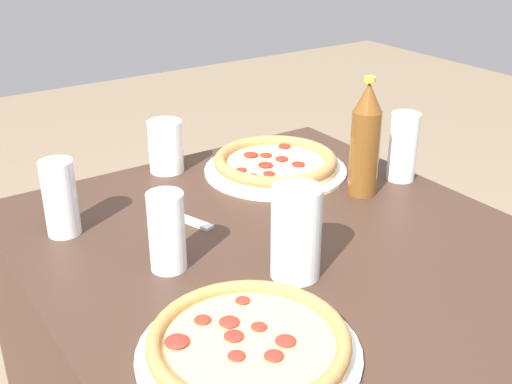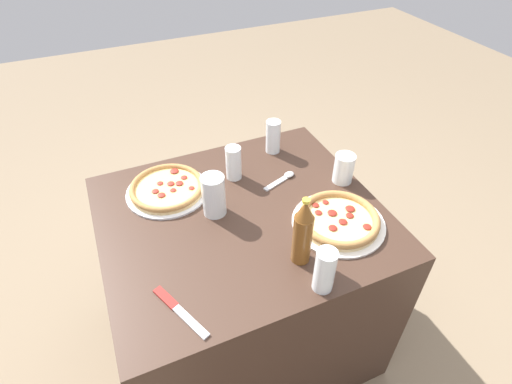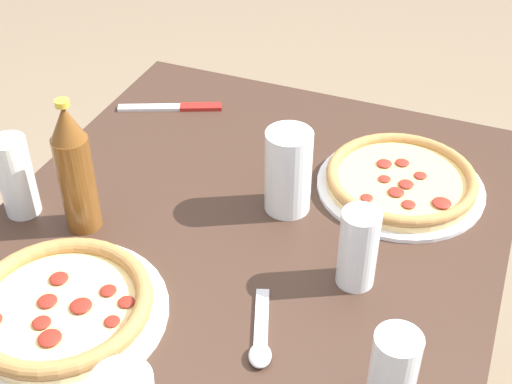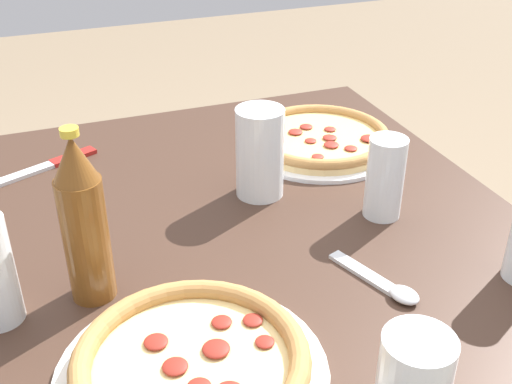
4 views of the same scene
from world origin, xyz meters
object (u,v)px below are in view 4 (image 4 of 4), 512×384
knife (46,166)px  spoon (388,286)px  pizza_veggie (320,139)px  beer_bottle (84,221)px  pizza_salami (192,365)px  glass_lemonade (260,157)px  glass_cola (385,181)px

knife → spoon: bearing=37.5°
pizza_veggie → knife: (-0.10, -0.51, -0.01)m
beer_bottle → pizza_salami: bearing=23.3°
glass_lemonade → spoon: 0.32m
glass_lemonade → beer_bottle: 0.36m
beer_bottle → spoon: size_ratio=1.62×
knife → glass_lemonade: bearing=56.3°
glass_lemonade → spoon: bearing=13.0°
spoon → glass_lemonade: bearing=-167.0°
pizza_veggie → beer_bottle: (0.30, -0.48, 0.10)m
glass_lemonade → knife: (-0.22, -0.34, -0.07)m
glass_cola → spoon: size_ratio=0.89×
glass_cola → glass_lemonade: bearing=-129.7°
glass_cola → beer_bottle: (0.04, -0.47, 0.05)m
pizza_salami → glass_cola: (-0.23, 0.38, 0.04)m
pizza_salami → spoon: size_ratio=2.09×
glass_cola → beer_bottle: bearing=-85.0°
glass_cola → spoon: 0.20m
glass_lemonade → spoon: size_ratio=1.02×
glass_lemonade → beer_bottle: bearing=-60.3°
pizza_veggie → spoon: size_ratio=2.01×
pizza_veggie → knife: size_ratio=1.43×
pizza_veggie → pizza_salami: bearing=-38.8°
beer_bottle → knife: bearing=-175.7°
pizza_salami → knife: pizza_salami is taller
pizza_veggie → glass_lemonade: glass_lemonade is taller
beer_bottle → knife: beer_bottle is taller
spoon → beer_bottle: bearing=-109.3°
pizza_veggie → spoon: (0.43, -0.10, -0.01)m
pizza_salami → spoon: pizza_salami is taller
beer_bottle → knife: (-0.40, -0.03, -0.11)m
pizza_veggie → pizza_salami: (0.50, -0.40, 0.00)m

